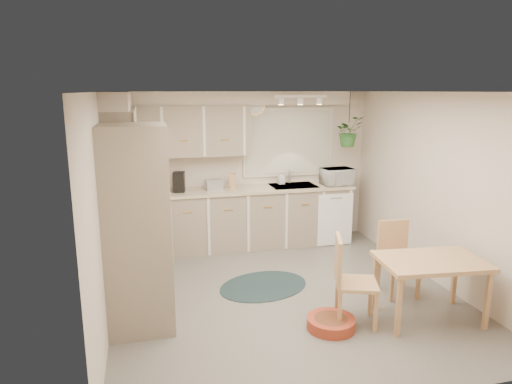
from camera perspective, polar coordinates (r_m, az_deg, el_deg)
floor at (r=5.69m, az=3.55°, el=-12.54°), size 4.20×4.20×0.00m
ceiling at (r=5.16m, az=3.92°, el=12.39°), size 4.20×4.20×0.00m
wall_back at (r=7.29m, az=-1.27°, el=2.99°), size 4.00×0.04×2.40m
wall_front at (r=3.44m, az=14.43°, el=-8.52°), size 4.00×0.04×2.40m
wall_left at (r=5.08m, az=-18.35°, el=-1.92°), size 0.04×4.20×2.40m
wall_right at (r=6.19m, az=21.66°, el=0.37°), size 0.04×4.20×2.40m
base_cab_left at (r=6.11m, az=-14.46°, el=-6.58°), size 0.60×1.85×0.90m
base_cab_back at (r=7.13m, az=-2.28°, el=-3.43°), size 3.60×0.60×0.90m
counter_left at (r=5.98m, az=-14.61°, el=-2.32°), size 0.64×1.89×0.04m
counter_back at (r=7.00m, az=-2.30°, el=0.25°), size 3.64×0.64×0.04m
oven_stack at (r=4.74m, az=-14.61°, el=-4.58°), size 0.65×0.65×2.10m
wall_oven_face at (r=4.74m, az=-10.74°, el=-4.38°), size 0.02×0.56×0.58m
upper_cab_left at (r=5.95m, az=-16.39°, el=6.38°), size 0.35×2.00×0.75m
upper_cab_back at (r=6.89m, az=-9.18°, el=7.51°), size 2.00×0.35×0.75m
soffit_left at (r=5.92m, az=-16.93°, el=10.94°), size 0.30×2.00×0.20m
soffit_back at (r=7.00m, az=-2.67°, el=11.63°), size 3.60×0.30×0.20m
cooktop at (r=5.42m, az=-14.56°, el=-3.58°), size 0.52×0.58×0.02m
range_hood at (r=5.31m, az=-15.04°, el=1.13°), size 0.40×0.60×0.14m
window_blinds at (r=7.39m, az=4.11°, el=6.22°), size 1.40×0.02×1.00m
window_frame at (r=7.40m, az=4.08°, el=6.23°), size 1.50×0.02×1.10m
sink at (r=7.25m, az=4.68°, el=0.48°), size 0.70×0.48×0.10m
dishwasher_front at (r=7.29m, az=9.87°, el=-3.44°), size 0.58×0.02×0.83m
track_light_bar at (r=6.85m, az=5.57°, el=11.82°), size 0.80×0.04×0.04m
wall_clock at (r=7.19m, az=-0.06°, el=10.71°), size 0.30×0.03×0.30m
dining_table at (r=5.31m, az=20.79°, el=-11.30°), size 1.15×0.82×0.68m
chair_left at (r=4.96m, az=12.47°, el=-10.81°), size 0.56×0.56×0.94m
chair_back at (r=5.76m, az=17.46°, el=-8.09°), size 0.43×0.43×0.88m
braided_rug at (r=5.87m, az=0.95°, el=-11.64°), size 1.37×1.18×0.01m
pet_bed at (r=4.98m, az=9.34°, el=-15.88°), size 0.58×0.58×0.12m
microwave at (r=7.37m, az=10.11°, el=2.13°), size 0.51×0.32×0.33m
soap_bottle at (r=7.32m, az=3.14°, el=1.33°), size 0.13×0.22×0.10m
hanging_plant at (r=7.35m, az=11.49°, el=7.02°), size 0.51×0.55×0.37m
coffee_maker at (r=6.86m, az=-9.61°, el=1.25°), size 0.20×0.23×0.30m
toaster at (r=6.95m, az=-5.31°, el=0.94°), size 0.28×0.19×0.16m
knife_block at (r=7.02m, az=-2.91°, el=1.39°), size 0.12×0.12×0.23m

